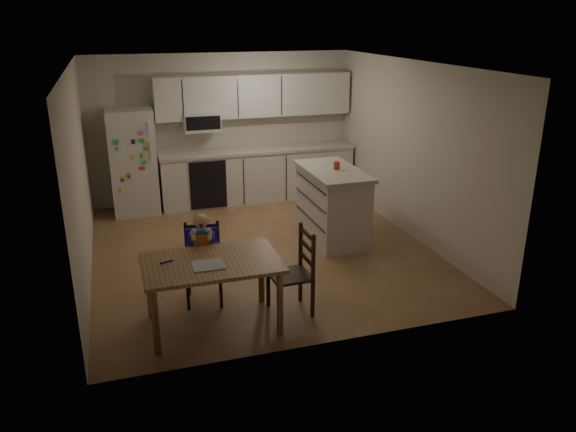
# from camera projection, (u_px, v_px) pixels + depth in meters

# --- Properties ---
(room) EXTENTS (4.52, 5.01, 2.51)m
(room) POSITION_uv_depth(u_px,v_px,m) (251.00, 154.00, 7.83)
(room) COLOR brown
(room) RESTS_ON ground
(refrigerator) EXTENTS (0.72, 0.70, 1.70)m
(refrigerator) POSITION_uv_depth(u_px,v_px,m) (133.00, 162.00, 9.03)
(refrigerator) COLOR silver
(refrigerator) RESTS_ON ground
(kitchen_run) EXTENTS (3.37, 0.62, 2.15)m
(kitchen_run) POSITION_uv_depth(u_px,v_px,m) (255.00, 150.00, 9.68)
(kitchen_run) COLOR silver
(kitchen_run) RESTS_ON ground
(kitchen_island) EXTENTS (0.73, 1.39, 1.03)m
(kitchen_island) POSITION_uv_depth(u_px,v_px,m) (332.00, 204.00, 8.07)
(kitchen_island) COLOR silver
(kitchen_island) RESTS_ON ground
(red_cup) EXTENTS (0.09, 0.09, 0.11)m
(red_cup) POSITION_uv_depth(u_px,v_px,m) (337.00, 165.00, 7.88)
(red_cup) COLOR red
(red_cup) RESTS_ON kitchen_island
(dining_table) EXTENTS (1.38, 0.89, 0.74)m
(dining_table) POSITION_uv_depth(u_px,v_px,m) (212.00, 270.00, 5.67)
(dining_table) COLOR brown
(dining_table) RESTS_ON ground
(napkin) EXTENTS (0.31, 0.27, 0.01)m
(napkin) POSITION_uv_depth(u_px,v_px,m) (208.00, 265.00, 5.54)
(napkin) COLOR silver
(napkin) RESTS_ON dining_table
(toddler_spoon) EXTENTS (0.12, 0.06, 0.02)m
(toddler_spoon) POSITION_uv_depth(u_px,v_px,m) (165.00, 262.00, 5.60)
(toddler_spoon) COLOR #251AAF
(toddler_spoon) RESTS_ON dining_table
(chair_booster) EXTENTS (0.46, 0.46, 1.06)m
(chair_booster) POSITION_uv_depth(u_px,v_px,m) (202.00, 248.00, 6.23)
(chair_booster) COLOR black
(chair_booster) RESTS_ON ground
(chair_side) EXTENTS (0.43, 0.43, 0.95)m
(chair_side) POSITION_uv_depth(u_px,v_px,m) (298.00, 266.00, 6.02)
(chair_side) COLOR black
(chair_side) RESTS_ON ground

